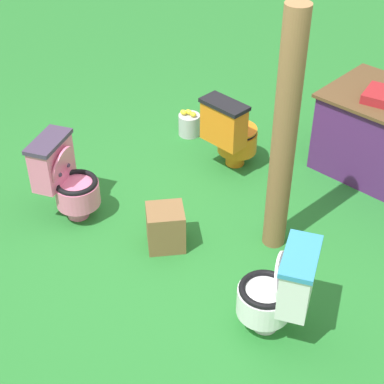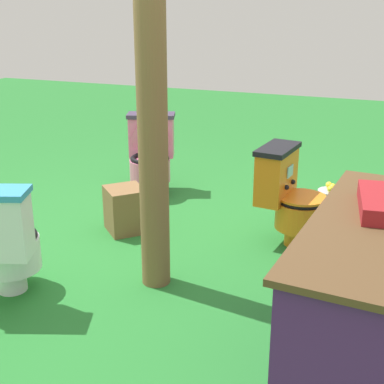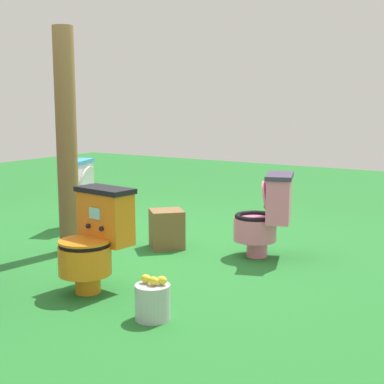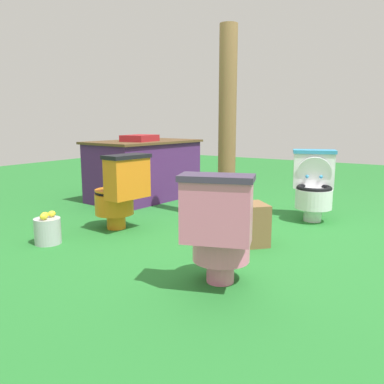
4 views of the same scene
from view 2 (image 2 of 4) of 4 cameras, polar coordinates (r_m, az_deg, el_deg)
name	(u,v)px [view 2 (image 2 of 4)]	position (r m, az deg, el deg)	size (l,w,h in m)	color
ground	(136,242)	(4.08, -5.90, -5.30)	(14.00, 14.00, 0.00)	#26752D
toilet_pink	(151,153)	(5.01, -4.38, 4.08)	(0.60, 0.54, 0.73)	pink
toilet_white	(2,240)	(3.39, -19.42, -4.81)	(0.60, 0.55, 0.73)	white
toilet_orange	(290,196)	(3.98, 10.29, -0.40)	(0.46, 0.54, 0.73)	orange
wooden_post	(153,132)	(3.18, -4.17, 6.29)	(0.18, 0.18, 1.96)	brown
small_crate	(125,209)	(4.22, -7.04, -1.84)	(0.29, 0.28, 0.35)	brown
lemon_bucket	(330,202)	(4.65, 14.38, -1.03)	(0.22, 0.22, 0.28)	#B7B7BF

